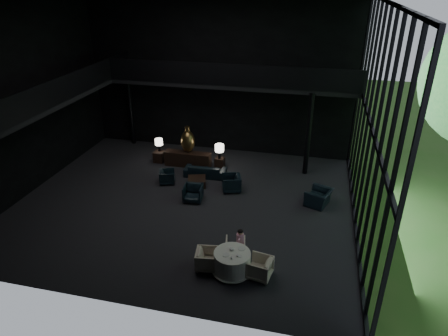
% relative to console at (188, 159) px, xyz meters
% --- Properties ---
extents(floor, '(14.00, 12.00, 0.02)m').
position_rel_console_xyz_m(floor, '(1.00, -3.47, -0.37)').
color(floor, black).
rests_on(floor, ground).
extents(wall_back, '(14.00, 0.04, 8.00)m').
position_rel_console_xyz_m(wall_back, '(1.00, 2.53, 3.63)').
color(wall_back, black).
rests_on(wall_back, ground).
extents(wall_front, '(14.00, 0.04, 8.00)m').
position_rel_console_xyz_m(wall_front, '(1.00, -9.47, 3.63)').
color(wall_front, black).
rests_on(wall_front, ground).
extents(wall_left, '(0.04, 12.00, 8.00)m').
position_rel_console_xyz_m(wall_left, '(-6.00, -3.47, 3.63)').
color(wall_left, black).
rests_on(wall_left, ground).
extents(curtain_wall, '(0.20, 12.00, 8.00)m').
position_rel_console_xyz_m(curtain_wall, '(7.95, -3.47, 3.63)').
color(curtain_wall, black).
rests_on(curtain_wall, ground).
extents(mezzanine_left, '(2.00, 12.00, 0.25)m').
position_rel_console_xyz_m(mezzanine_left, '(-5.00, -3.47, 3.63)').
color(mezzanine_left, black).
rests_on(mezzanine_left, wall_left).
extents(mezzanine_back, '(12.00, 2.00, 0.25)m').
position_rel_console_xyz_m(mezzanine_back, '(2.00, 1.53, 3.63)').
color(mezzanine_back, black).
rests_on(mezzanine_back, wall_back).
extents(railing_left, '(0.06, 12.00, 1.00)m').
position_rel_console_xyz_m(railing_left, '(-4.00, -3.47, 4.23)').
color(railing_left, black).
rests_on(railing_left, mezzanine_left).
extents(railing_back, '(12.00, 0.06, 1.00)m').
position_rel_console_xyz_m(railing_back, '(2.00, 0.53, 4.23)').
color(railing_back, black).
rests_on(railing_back, mezzanine_back).
extents(column_nw, '(0.24, 0.24, 4.00)m').
position_rel_console_xyz_m(column_nw, '(-4.00, 2.23, 1.63)').
color(column_nw, black).
rests_on(column_nw, floor).
extents(column_ne, '(0.24, 0.24, 4.00)m').
position_rel_console_xyz_m(column_ne, '(5.80, 0.53, 1.63)').
color(column_ne, black).
rests_on(column_ne, floor).
extents(console, '(2.33, 0.53, 0.74)m').
position_rel_console_xyz_m(console, '(0.00, 0.00, 0.00)').
color(console, black).
rests_on(console, floor).
extents(bronze_urn, '(0.71, 0.71, 1.32)m').
position_rel_console_xyz_m(bronze_urn, '(-0.00, 0.13, 0.94)').
color(bronze_urn, '#9D6438').
rests_on(bronze_urn, console).
extents(side_table_left, '(0.51, 0.51, 0.56)m').
position_rel_console_xyz_m(side_table_left, '(-1.60, 0.15, -0.09)').
color(side_table_left, black).
rests_on(side_table_left, floor).
extents(table_lamp_left, '(0.40, 0.40, 0.66)m').
position_rel_console_xyz_m(table_lamp_left, '(-1.60, 0.24, 0.66)').
color(table_lamp_left, black).
rests_on(table_lamp_left, side_table_left).
extents(side_table_right, '(0.45, 0.45, 0.50)m').
position_rel_console_xyz_m(side_table_right, '(1.60, 0.25, -0.12)').
color(side_table_right, black).
rests_on(side_table_right, floor).
extents(table_lamp_right, '(0.44, 0.44, 0.74)m').
position_rel_console_xyz_m(table_lamp_right, '(1.60, 0.18, 0.66)').
color(table_lamp_right, black).
rests_on(table_lamp_right, side_table_right).
extents(sofa, '(1.93, 0.63, 0.75)m').
position_rel_console_xyz_m(sofa, '(1.16, -0.88, 0.00)').
color(sofa, black).
rests_on(sofa, floor).
extents(lounge_armchair_west, '(0.75, 0.77, 0.63)m').
position_rel_console_xyz_m(lounge_armchair_west, '(-0.36, -1.98, -0.05)').
color(lounge_armchair_west, black).
rests_on(lounge_armchair_west, floor).
extents(lounge_armchair_east, '(1.01, 1.05, 0.87)m').
position_rel_console_xyz_m(lounge_armchair_east, '(2.68, -2.00, 0.07)').
color(lounge_armchair_east, black).
rests_on(lounge_armchair_east, floor).
extents(lounge_armchair_south, '(0.84, 0.80, 0.81)m').
position_rel_console_xyz_m(lounge_armchair_south, '(1.28, -3.24, 0.03)').
color(lounge_armchair_south, black).
rests_on(lounge_armchair_south, floor).
extents(window_armchair, '(1.00, 1.22, 0.92)m').
position_rel_console_xyz_m(window_armchair, '(6.50, -2.34, 0.09)').
color(window_armchair, black).
rests_on(window_armchair, floor).
extents(coffee_table, '(1.00, 1.00, 0.36)m').
position_rel_console_xyz_m(coffee_table, '(1.03, -1.88, -0.19)').
color(coffee_table, black).
rests_on(coffee_table, floor).
extents(dining_table, '(1.35, 1.35, 0.75)m').
position_rel_console_xyz_m(dining_table, '(3.87, -7.31, -0.04)').
color(dining_table, white).
rests_on(dining_table, floor).
extents(dining_chair_north, '(0.68, 0.65, 0.61)m').
position_rel_console_xyz_m(dining_chair_north, '(3.79, -6.43, -0.07)').
color(dining_chair_north, tan).
rests_on(dining_chair_north, floor).
extents(dining_chair_east, '(0.80, 0.84, 0.75)m').
position_rel_console_xyz_m(dining_chair_east, '(4.76, -7.34, 0.01)').
color(dining_chair_east, beige).
rests_on(dining_chair_east, floor).
extents(dining_chair_west, '(0.75, 0.79, 0.72)m').
position_rel_console_xyz_m(dining_chair_west, '(3.04, -7.31, -0.01)').
color(dining_chair_west, beige).
rests_on(dining_chair_west, floor).
extents(child, '(0.26, 0.26, 0.57)m').
position_rel_console_xyz_m(child, '(3.94, -6.36, 0.36)').
color(child, '#C9949C').
rests_on(child, dining_chair_north).
extents(plate_a, '(0.26, 0.26, 0.01)m').
position_rel_console_xyz_m(plate_a, '(3.70, -7.46, 0.39)').
color(plate_a, white).
rests_on(plate_a, dining_table).
extents(plate_b, '(0.29, 0.29, 0.02)m').
position_rel_console_xyz_m(plate_b, '(4.12, -7.03, 0.39)').
color(plate_b, white).
rests_on(plate_b, dining_table).
extents(saucer, '(0.14, 0.14, 0.01)m').
position_rel_console_xyz_m(saucer, '(4.14, -7.42, 0.38)').
color(saucer, white).
rests_on(saucer, dining_table).
extents(coffee_cup, '(0.09, 0.09, 0.06)m').
position_rel_console_xyz_m(coffee_cup, '(4.07, -7.44, 0.42)').
color(coffee_cup, white).
rests_on(coffee_cup, saucer).
extents(cereal_bowl, '(0.16, 0.16, 0.08)m').
position_rel_console_xyz_m(cereal_bowl, '(3.82, -7.16, 0.42)').
color(cereal_bowl, white).
rests_on(cereal_bowl, dining_table).
extents(cream_pot, '(0.08, 0.08, 0.07)m').
position_rel_console_xyz_m(cream_pot, '(3.91, -7.60, 0.41)').
color(cream_pot, '#99999E').
rests_on(cream_pot, dining_table).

